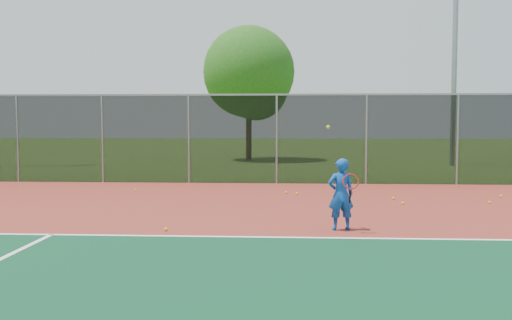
% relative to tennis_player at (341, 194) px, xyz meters
% --- Properties ---
extents(ground, '(120.00, 120.00, 0.00)m').
position_rel_tennis_player_xyz_m(ground, '(1.57, -3.81, -0.73)').
color(ground, '#3A621C').
rests_on(ground, ground).
extents(court_apron, '(30.00, 20.00, 0.02)m').
position_rel_tennis_player_xyz_m(court_apron, '(1.57, -1.81, -0.72)').
color(court_apron, maroon).
rests_on(court_apron, ground).
extents(fence_back, '(30.00, 0.06, 3.03)m').
position_rel_tennis_player_xyz_m(fence_back, '(1.57, 8.19, 0.84)').
color(fence_back, black).
rests_on(fence_back, court_apron).
extents(tennis_player, '(0.59, 0.63, 2.04)m').
position_rel_tennis_player_xyz_m(tennis_player, '(0.00, 0.00, 0.00)').
color(tennis_player, '#1146A5').
rests_on(tennis_player, court_apron).
extents(practice_ball_0, '(0.07, 0.07, 0.07)m').
position_rel_tennis_player_xyz_m(practice_ball_0, '(1.88, 3.49, -0.67)').
color(practice_ball_0, '#CFDD19').
rests_on(practice_ball_0, court_apron).
extents(practice_ball_1, '(0.07, 0.07, 0.07)m').
position_rel_tennis_player_xyz_m(practice_ball_1, '(-1.09, 5.47, -0.67)').
color(practice_ball_1, '#CFDD19').
rests_on(practice_ball_1, court_apron).
extents(practice_ball_2, '(0.07, 0.07, 0.07)m').
position_rel_tennis_player_xyz_m(practice_ball_2, '(1.82, 4.40, -0.67)').
color(practice_ball_2, '#CFDD19').
rests_on(practice_ball_2, court_apron).
extents(practice_ball_3, '(0.07, 0.07, 0.07)m').
position_rel_tennis_player_xyz_m(practice_ball_3, '(-5.64, 5.79, -0.67)').
color(practice_ball_3, '#CFDD19').
rests_on(practice_ball_3, court_apron).
extents(practice_ball_4, '(0.07, 0.07, 0.07)m').
position_rel_tennis_player_xyz_m(practice_ball_4, '(-0.77, 5.26, -0.67)').
color(practice_ball_4, '#CFDD19').
rests_on(practice_ball_4, court_apron).
extents(practice_ball_6, '(0.07, 0.07, 0.07)m').
position_rel_tennis_player_xyz_m(practice_ball_6, '(4.13, 3.75, -0.67)').
color(practice_ball_6, '#CFDD19').
rests_on(practice_ball_6, court_apron).
extents(practice_ball_7, '(0.07, 0.07, 0.07)m').
position_rel_tennis_player_xyz_m(practice_ball_7, '(4.88, 5.01, -0.67)').
color(practice_ball_7, '#CFDD19').
rests_on(practice_ball_7, court_apron).
extents(practice_ball_8, '(0.07, 0.07, 0.07)m').
position_rel_tennis_player_xyz_m(practice_ball_8, '(-3.38, -0.29, -0.67)').
color(practice_ball_8, '#CFDD19').
rests_on(practice_ball_8, court_apron).
extents(floodlight_n, '(0.90, 0.40, 12.46)m').
position_rel_tennis_player_xyz_m(floodlight_n, '(6.75, 16.48, 6.28)').
color(floodlight_n, gray).
rests_on(floodlight_n, ground).
extents(tree_back_left, '(4.89, 4.89, 7.18)m').
position_rel_tennis_player_xyz_m(tree_back_left, '(-3.07, 19.43, 3.78)').
color(tree_back_left, '#322312').
rests_on(tree_back_left, ground).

